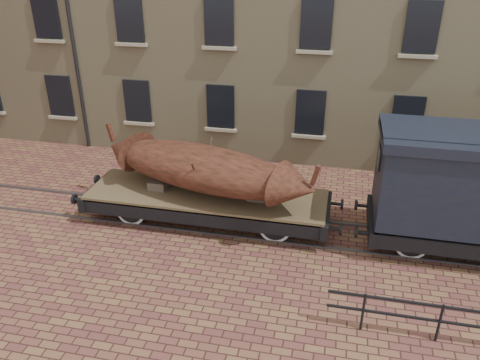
# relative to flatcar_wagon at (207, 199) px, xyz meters

# --- Properties ---
(ground) EXTENTS (90.00, 90.00, 0.00)m
(ground) POSITION_rel_flatcar_wagon_xyz_m (1.69, 0.00, -0.78)
(ground) COLOR brown
(rail_track) EXTENTS (30.00, 1.52, 0.06)m
(rail_track) POSITION_rel_flatcar_wagon_xyz_m (1.69, 0.00, -0.75)
(rail_track) COLOR #59595E
(rail_track) RESTS_ON ground
(flatcar_wagon) EXTENTS (8.29, 2.25, 1.25)m
(flatcar_wagon) POSITION_rel_flatcar_wagon_xyz_m (0.00, 0.00, 0.00)
(flatcar_wagon) COLOR brown
(flatcar_wagon) RESTS_ON ground
(iron_boat) EXTENTS (7.18, 3.54, 1.71)m
(iron_boat) POSITION_rel_flatcar_wagon_xyz_m (-0.08, -0.00, 1.07)
(iron_boat) COLOR brown
(iron_boat) RESTS_ON flatcar_wagon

